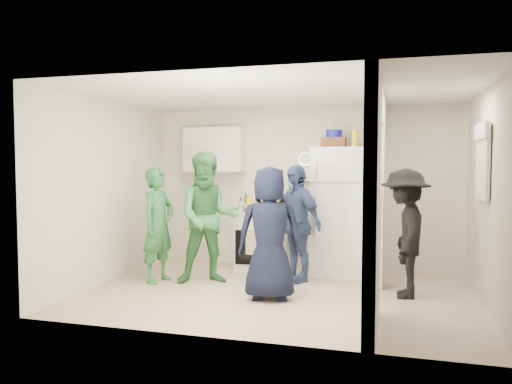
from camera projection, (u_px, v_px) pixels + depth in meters
floor at (278, 294)px, 6.26m from camera, size 4.80×4.80×0.00m
wall_back at (303, 188)px, 7.82m from camera, size 4.80×0.00×4.80m
wall_front at (235, 206)px, 4.55m from camera, size 4.80×0.00×4.80m
wall_left at (107, 191)px, 6.83m from camera, size 0.00×3.40×3.40m
wall_right at (488, 198)px, 5.53m from camera, size 0.00×3.40×3.40m
ceiling at (278, 93)px, 6.11m from camera, size 4.80×4.80×0.00m
partition_pier_back at (380, 191)px, 6.92m from camera, size 0.12×1.20×2.50m
partition_pier_front at (373, 203)px, 4.80m from camera, size 0.12×1.20×2.50m
partition_header at (378, 106)px, 5.80m from camera, size 0.12×1.00×0.40m
stove at (261, 241)px, 7.71m from camera, size 0.73×0.61×0.87m
upper_cabinet at (215, 150)px, 7.99m from camera, size 0.95×0.34×0.70m
fridge at (340, 211)px, 7.32m from camera, size 0.77×0.75×1.86m
wicker_basket at (334, 143)px, 7.34m from camera, size 0.35×0.25×0.15m
blue_bowl at (334, 134)px, 7.33m from camera, size 0.24×0.24×0.11m
yellow_cup_stack_top at (355, 138)px, 7.11m from camera, size 0.09×0.09×0.25m
wall_clock at (306, 159)px, 7.76m from camera, size 0.22×0.02×0.22m
spice_shelf at (302, 181)px, 7.76m from camera, size 0.35×0.08×0.03m
nook_window at (484, 162)px, 5.71m from camera, size 0.03×0.70×0.80m
nook_window_frame at (483, 162)px, 5.71m from camera, size 0.04×0.76×0.86m
nook_valance at (481, 131)px, 5.70m from camera, size 0.04×0.82×0.18m
yellow_cup_stack_stove at (249, 206)px, 7.50m from camera, size 0.09×0.09×0.25m
red_cup at (272, 211)px, 7.43m from camera, size 0.09×0.09×0.12m
person_green_left at (158, 225)px, 6.85m from camera, size 0.49×0.64×1.57m
person_green_center at (208, 218)px, 6.79m from camera, size 1.06×0.96×1.78m
person_denim at (296, 223)px, 6.91m from camera, size 0.98×0.90×1.62m
person_navy at (270, 233)px, 5.95m from camera, size 0.87×0.67×1.60m
person_nook at (405, 233)px, 6.07m from camera, size 0.59×1.02×1.57m
bottle_a at (246, 202)px, 7.89m from camera, size 0.06×0.06×0.30m
bottle_b at (248, 205)px, 7.65m from camera, size 0.08×0.08×0.26m
bottle_c at (259, 203)px, 7.85m from camera, size 0.07×0.07×0.29m
bottle_d at (260, 205)px, 7.61m from camera, size 0.08×0.08×0.26m
bottle_e at (271, 204)px, 7.81m from camera, size 0.06×0.06×0.26m
bottle_f at (273, 204)px, 7.62m from camera, size 0.06×0.06×0.30m
bottle_g at (279, 204)px, 7.72m from camera, size 0.07×0.07×0.25m
bottle_h at (241, 205)px, 7.64m from camera, size 0.06×0.06×0.25m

